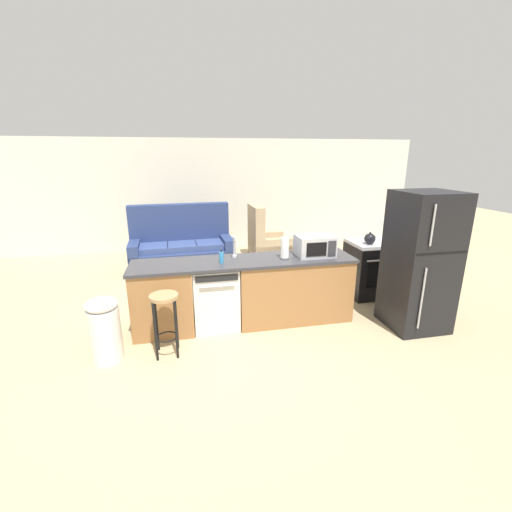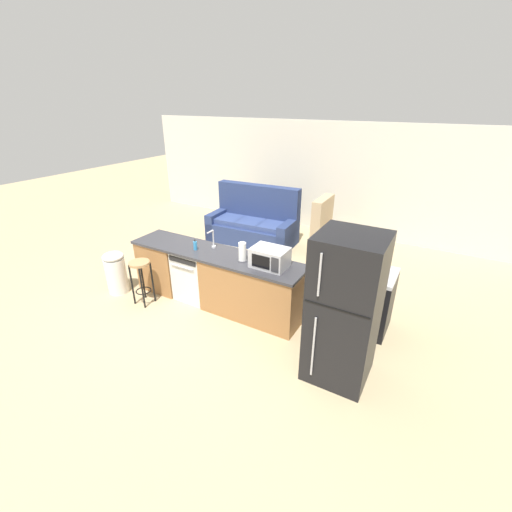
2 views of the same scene
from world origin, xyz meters
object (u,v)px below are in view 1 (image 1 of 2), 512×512
(paper_towel_roll, at_px, (285,248))
(trash_bin, at_px, (105,329))
(soap_bottle, at_px, (221,257))
(armchair, at_px, (265,244))
(dishwasher, at_px, (216,296))
(couch, at_px, (182,248))
(kettle, at_px, (370,239))
(microwave, at_px, (315,246))
(bar_stool, at_px, (165,312))
(refrigerator, at_px, (420,262))
(stove_range, at_px, (372,268))

(paper_towel_roll, relative_size, trash_bin, 0.38)
(soap_bottle, bearing_deg, armchair, 66.32)
(dishwasher, height_order, couch, couch)
(dishwasher, distance_m, paper_towel_roll, 1.12)
(soap_bottle, bearing_deg, dishwasher, 145.05)
(armchair, bearing_deg, kettle, -65.31)
(paper_towel_roll, height_order, kettle, paper_towel_roll)
(microwave, bearing_deg, armchair, 90.51)
(paper_towel_roll, xyz_separation_m, bar_stool, (-1.55, -0.56, -0.50))
(microwave, xyz_separation_m, soap_bottle, (-1.28, -0.06, -0.07))
(bar_stool, relative_size, trash_bin, 1.00)
(microwave, relative_size, paper_towel_roll, 1.77)
(refrigerator, relative_size, paper_towel_roll, 6.39)
(refrigerator, distance_m, trash_bin, 3.91)
(stove_range, bearing_deg, dishwasher, -168.09)
(stove_range, distance_m, soap_bottle, 2.64)
(dishwasher, xyz_separation_m, microwave, (1.37, -0.00, 0.62))
(refrigerator, relative_size, soap_bottle, 10.24)
(trash_bin, bearing_deg, bar_stool, -2.76)
(microwave, height_order, soap_bottle, microwave)
(paper_towel_roll, relative_size, armchair, 0.24)
(dishwasher, relative_size, soap_bottle, 4.77)
(refrigerator, xyz_separation_m, armchair, (-1.26, 3.35, -0.55))
(trash_bin, relative_size, couch, 0.36)
(soap_bottle, xyz_separation_m, armchair, (1.25, 2.86, -0.62))
(microwave, relative_size, bar_stool, 0.68)
(kettle, xyz_separation_m, bar_stool, (-3.05, -1.01, -0.45))
(dishwasher, xyz_separation_m, soap_bottle, (0.09, -0.06, 0.55))
(trash_bin, bearing_deg, paper_towel_roll, 13.41)
(microwave, height_order, kettle, microwave)
(kettle, height_order, armchair, armchair)
(refrigerator, height_order, bar_stool, refrigerator)
(dishwasher, distance_m, soap_bottle, 0.56)
(refrigerator, relative_size, couch, 0.88)
(couch, bearing_deg, kettle, -37.95)
(dishwasher, relative_size, trash_bin, 1.14)
(refrigerator, distance_m, couch, 4.45)
(couch, bearing_deg, trash_bin, -104.70)
(bar_stool, bearing_deg, trash_bin, 177.24)
(stove_range, height_order, trash_bin, stove_range)
(paper_towel_roll, bearing_deg, soap_bottle, -177.97)
(microwave, relative_size, kettle, 2.44)
(soap_bottle, height_order, kettle, kettle)
(dishwasher, relative_size, kettle, 4.10)
(armchair, bearing_deg, bar_stool, -120.05)
(dishwasher, relative_size, bar_stool, 1.14)
(dishwasher, xyz_separation_m, stove_range, (2.60, 0.55, 0.03))
(armchair, bearing_deg, refrigerator, -69.41)
(couch, bearing_deg, paper_towel_roll, -63.04)
(refrigerator, xyz_separation_m, couch, (-3.03, 3.21, -0.51))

